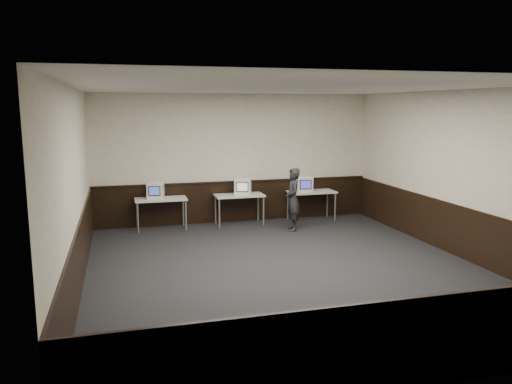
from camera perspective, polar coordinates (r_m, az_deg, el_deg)
floor at (r=9.05m, az=3.49°, el=-8.83°), size 8.00×8.00×0.00m
ceiling at (r=8.59m, az=3.72°, el=11.86°), size 8.00×8.00×0.00m
back_wall at (r=12.50m, az=-2.38°, el=3.86°), size 7.00×0.00×7.00m
front_wall at (r=5.14m, az=18.31°, el=-5.19°), size 7.00×0.00×7.00m
left_wall at (r=8.24m, az=-20.08°, el=0.21°), size 0.00×8.00×8.00m
right_wall at (r=10.35m, az=22.26°, el=1.91°), size 0.00×8.00×8.00m
wainscot_back at (r=12.64m, az=-2.32°, el=-1.12°), size 6.98×0.04×1.00m
wainscot_front at (r=5.53m, az=17.56°, el=-16.23°), size 6.98×0.04×1.00m
wainscot_left at (r=8.48m, az=-19.51°, el=-7.13°), size 0.04×7.98×1.00m
wainscot_right at (r=10.53m, az=21.79°, el=-4.03°), size 0.04×7.98×1.00m
wainscot_rail at (r=12.53m, az=-2.32°, el=1.20°), size 6.98×0.06×0.04m
desk_left at (r=11.95m, az=-10.82°, el=-1.04°), size 1.20×0.60×0.75m
desk_center at (r=12.24m, az=-1.93°, el=-0.62°), size 1.20×0.60×0.75m
desk_right at (r=12.81m, az=6.37°, el=-0.21°), size 1.20×0.60×0.75m
emac_left at (r=11.94m, az=-11.41°, el=0.18°), size 0.45×0.46×0.37m
emac_center at (r=12.21m, az=-1.51°, el=0.65°), size 0.51×0.52×0.40m
emac_right at (r=12.64m, az=5.48°, el=0.92°), size 0.45×0.47×0.40m
person at (r=11.68m, az=4.24°, el=-0.86°), size 0.43×0.59×1.47m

